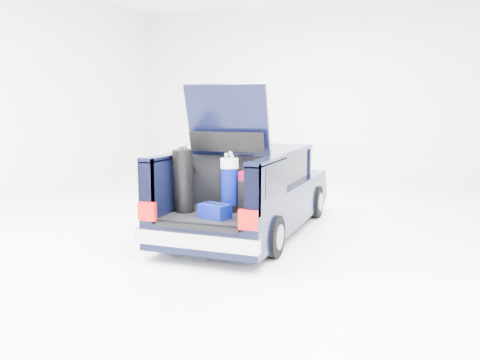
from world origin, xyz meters
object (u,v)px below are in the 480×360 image
at_px(car, 252,192).
at_px(blue_golf_bag, 230,184).
at_px(black_golf_bag, 184,181).
at_px(red_suitcase, 254,192).
at_px(blue_duffel, 215,211).

distance_m(car, blue_golf_bag, 1.37).
bearing_deg(black_golf_bag, car, 88.48).
bearing_deg(car, red_suitcase, -69.96).
bearing_deg(blue_duffel, black_golf_bag, 176.96).
distance_m(red_suitcase, blue_golf_bag, 0.38).
relative_size(red_suitcase, blue_duffel, 1.35).
xyz_separation_m(red_suitcase, blue_golf_bag, (-0.36, -0.03, 0.10)).
bearing_deg(blue_duffel, car, 109.09).
height_order(car, blue_golf_bag, car).
height_order(black_golf_bag, blue_duffel, black_golf_bag).
bearing_deg(car, blue_golf_bag, -85.40).
xyz_separation_m(car, blue_duffel, (0.08, -1.83, 0.03)).
distance_m(red_suitcase, blue_duffel, 0.69).
bearing_deg(blue_duffel, red_suitcase, 70.52).
relative_size(blue_golf_bag, blue_duffel, 1.89).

